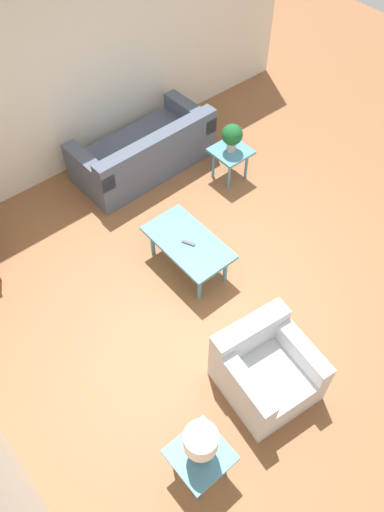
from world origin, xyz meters
TOP-DOWN VIEW (x-y plane):
  - ground_plane at (0.00, 0.00)m, footprint 14.00×14.00m
  - wall_right at (3.06, 0.00)m, footprint 0.12×7.20m
  - sofa at (2.29, -0.39)m, footprint 0.99×2.00m
  - armchair at (-1.16, 0.70)m, footprint 0.97×0.94m
  - coffee_table at (0.50, 0.30)m, footprint 1.09×0.60m
  - side_table_plant at (1.36, -1.18)m, footprint 0.49×0.49m
  - side_table_lamp at (-1.42, 1.76)m, footprint 0.49×0.49m
  - potted_plant at (1.36, -1.18)m, footprint 0.29×0.29m
  - table_lamp at (-1.42, 1.76)m, footprint 0.29×0.29m
  - remote_control at (0.48, 0.31)m, footprint 0.16×0.10m

SIDE VIEW (x-z plane):
  - ground_plane at x=0.00m, z-range 0.00..0.00m
  - sofa at x=2.29m, z-range -0.09..0.66m
  - armchair at x=-1.16m, z-range -0.07..0.69m
  - side_table_plant at x=1.36m, z-range 0.16..0.65m
  - side_table_lamp at x=-1.42m, z-range 0.16..0.65m
  - coffee_table at x=0.50m, z-range 0.18..0.64m
  - remote_control at x=0.48m, z-range 0.46..0.48m
  - potted_plant at x=1.36m, z-range 0.53..0.93m
  - table_lamp at x=-1.42m, z-range 0.56..1.01m
  - wall_right at x=3.06m, z-range 0.00..2.70m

